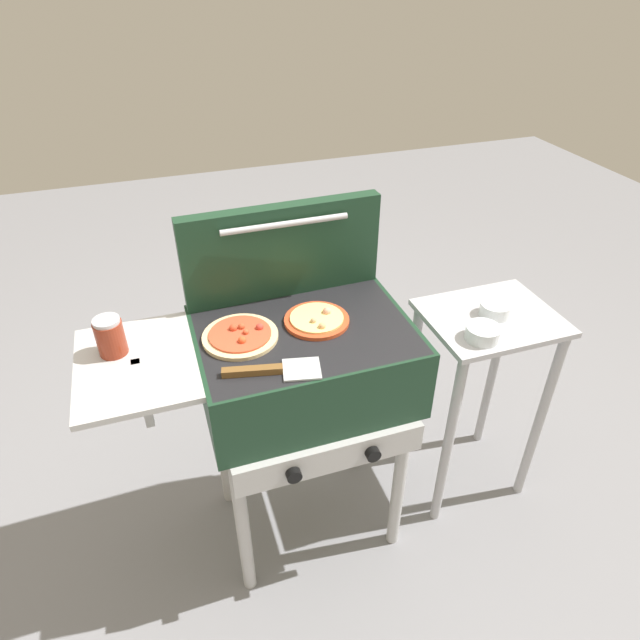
{
  "coord_description": "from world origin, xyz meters",
  "views": [
    {
      "loc": [
        -0.37,
        -1.25,
        1.84
      ],
      "look_at": [
        0.05,
        0.0,
        0.92
      ],
      "focal_mm": 30.64,
      "sensor_mm": 36.0,
      "label": 1
    }
  ],
  "objects": [
    {
      "name": "topping_bowl_near",
      "position": [
        0.67,
        0.0,
        0.83
      ],
      "size": [
        0.1,
        0.1,
        0.04
      ],
      "color": "silver",
      "rests_on": "prep_table"
    },
    {
      "name": "grill_lid_open",
      "position": [
        0.0,
        0.21,
        1.05
      ],
      "size": [
        0.63,
        0.09,
        0.3
      ],
      "color": "#193823",
      "rests_on": "grill"
    },
    {
      "name": "grill",
      "position": [
        -0.01,
        -0.0,
        0.76
      ],
      "size": [
        0.96,
        0.53,
        0.9
      ],
      "color": "#193823",
      "rests_on": "ground_plane"
    },
    {
      "name": "prep_table",
      "position": [
        0.66,
        0.0,
        0.57
      ],
      "size": [
        0.44,
        0.36,
        0.8
      ],
      "color": "#B2B2B7",
      "rests_on": "ground_plane"
    },
    {
      "name": "pizza_cheese",
      "position": [
        0.05,
        0.02,
        0.91
      ],
      "size": [
        0.2,
        0.2,
        0.03
      ],
      "color": "#C64723",
      "rests_on": "grill"
    },
    {
      "name": "topping_bowl_far",
      "position": [
        0.55,
        -0.1,
        0.83
      ],
      "size": [
        0.11,
        0.11,
        0.04
      ],
      "color": "silver",
      "rests_on": "prep_table"
    },
    {
      "name": "spatula",
      "position": [
        -0.14,
        -0.16,
        0.91
      ],
      "size": [
        0.27,
        0.11,
        0.02
      ],
      "color": "#B7BABF",
      "rests_on": "grill"
    },
    {
      "name": "ground_plane",
      "position": [
        0.0,
        0.0,
        0.0
      ],
      "size": [
        8.0,
        8.0,
        0.0
      ],
      "primitive_type": "plane",
      "color": "gray"
    },
    {
      "name": "sauce_jar",
      "position": [
        -0.53,
        0.06,
        0.95
      ],
      "size": [
        0.08,
        0.08,
        0.11
      ],
      "color": "maroon",
      "rests_on": "grill"
    },
    {
      "name": "pizza_pepperoni",
      "position": [
        -0.19,
        0.01,
        0.91
      ],
      "size": [
        0.22,
        0.22,
        0.03
      ],
      "color": "beige",
      "rests_on": "grill"
    }
  ]
}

